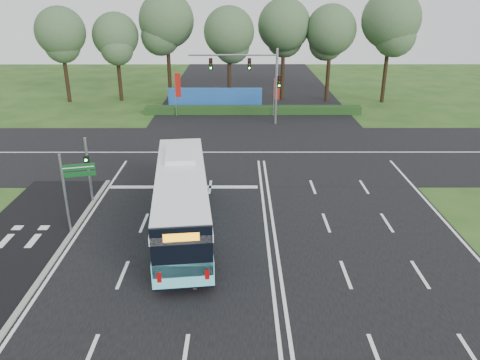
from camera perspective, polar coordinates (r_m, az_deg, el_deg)
The scene contains 14 objects.
ground at distance 25.52m, azimuth 3.13°, elevation -5.32°, with size 120.00×120.00×0.00m, color #204617.
road_main at distance 25.51m, azimuth 3.13°, elevation -5.28°, with size 20.00×120.00×0.04m, color black.
road_cross at distance 36.58m, azimuth 2.14°, elevation 3.37°, with size 120.00×14.00×0.05m, color black.
bike_path at distance 25.38m, azimuth -26.22°, elevation -7.85°, with size 5.00×18.00×0.06m, color black.
kerb_strip at distance 24.42m, azimuth -21.11°, elevation -8.10°, with size 0.25×18.00×0.12m, color gray.
city_bus at distance 24.29m, azimuth -7.10°, elevation -2.35°, with size 3.92×12.33×3.48m.
pedestrian_signal at distance 28.52m, azimuth -18.02°, elevation 1.40°, with size 0.37×0.44×4.00m.
street_sign at distance 25.04m, azimuth -19.91°, elevation -0.46°, with size 1.64×0.48×4.31m.
banner_flag_left at distance 47.48m, azimuth -7.66°, elevation 11.08°, with size 0.62×0.25×4.38m.
banner_flag_mid at distance 47.26m, azimuth 4.42°, elevation 10.74°, with size 0.56×0.12×3.83m.
traffic_light_gantry at distance 43.74m, azimuth 2.09°, elevation 12.72°, with size 8.41×0.28×7.00m.
hedge at distance 48.49m, azimuth 1.60°, elevation 8.51°, with size 22.00×1.20×0.80m, color #183814.
blue_hoarding at distance 50.82m, azimuth -3.05°, elevation 9.93°, with size 10.00×0.30×2.20m, color #1F55A9.
eucalyptus_row at distance 53.50m, azimuth -0.28°, elevation 18.18°, with size 41.41×8.46×12.06m.
Camera 1 is at (-1.43, -22.64, 11.69)m, focal length 35.00 mm.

